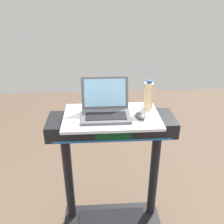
# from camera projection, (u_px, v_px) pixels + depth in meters

# --- Properties ---
(desk_board) EXTENTS (0.67, 0.42, 0.02)m
(desk_board) POSITION_uv_depth(u_px,v_px,m) (112.00, 117.00, 1.71)
(desk_board) COLOR silver
(desk_board) RESTS_ON treadmill_base
(laptop) EXTENTS (0.34, 0.29, 0.23)m
(laptop) POSITION_uv_depth(u_px,v_px,m) (106.00, 108.00, 1.70)
(laptop) COLOR #515459
(laptop) RESTS_ON desk_board
(computer_mouse) EXTENTS (0.09, 0.11, 0.03)m
(computer_mouse) POSITION_uv_depth(u_px,v_px,m) (140.00, 116.00, 1.67)
(computer_mouse) COLOR #4C4C51
(computer_mouse) RESTS_ON desk_board
(water_bottle) EXTENTS (0.07, 0.07, 0.22)m
(water_bottle) POSITION_uv_depth(u_px,v_px,m) (148.00, 96.00, 1.77)
(water_bottle) COLOR beige
(water_bottle) RESTS_ON desk_board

